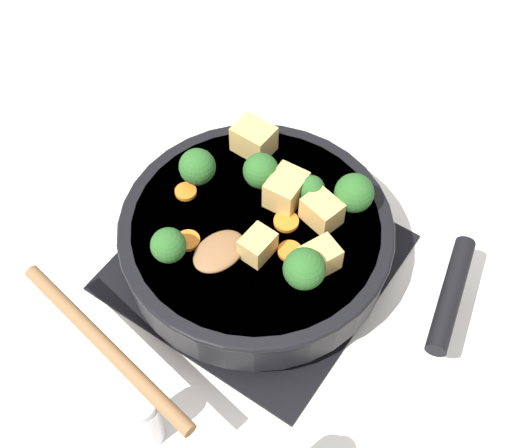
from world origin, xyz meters
TOP-DOWN VIEW (x-y plane):
  - ground_plane at (0.00, 0.00)m, footprint 2.40×2.40m
  - front_burner_grate at (0.00, 0.00)m, footprint 0.31×0.31m
  - skillet_pan at (0.00, 0.00)m, footprint 0.43×0.33m
  - wooden_spoon at (-0.03, -0.16)m, footprint 0.26×0.23m
  - tofu_cube_center_large at (0.01, 0.05)m, footprint 0.04×0.05m
  - tofu_cube_near_handle at (0.02, -0.03)m, footprint 0.03×0.04m
  - tofu_cube_east_chunk at (0.06, 0.05)m, footprint 0.05×0.04m
  - tofu_cube_west_chunk at (0.09, -0.01)m, footprint 0.05×0.05m
  - tofu_cube_back_piece at (-0.07, 0.10)m, footprint 0.05×0.04m
  - broccoli_floret_near_spoon at (0.08, 0.08)m, footprint 0.05×0.05m
  - broccoli_floret_center_top at (-0.05, -0.10)m, footprint 0.04×0.04m
  - broccoli_floret_east_rim at (-0.09, 0.01)m, footprint 0.05×0.05m
  - broccoli_floret_west_rim at (0.09, -0.04)m, footprint 0.05×0.05m
  - broccoli_floret_north_edge at (-0.03, 0.05)m, footprint 0.04×0.04m
  - broccoli_floret_south_cluster at (0.03, 0.06)m, footprint 0.03×0.03m
  - carrot_slice_orange_thin at (-0.05, -0.07)m, footprint 0.03×0.03m
  - carrot_slice_near_center at (0.05, -0.01)m, footprint 0.03×0.03m
  - carrot_slice_edge_slice at (0.03, 0.02)m, footprint 0.03×0.03m
  - carrot_slice_under_broccoli at (-0.10, -0.01)m, footprint 0.03×0.03m
  - salt_shaker at (0.03, -0.25)m, footprint 0.04×0.04m

SIDE VIEW (x-z plane):
  - ground_plane at x=0.00m, z-range 0.00..0.00m
  - front_burner_grate at x=0.00m, z-range 0.00..0.03m
  - salt_shaker at x=0.03m, z-range 0.00..0.09m
  - skillet_pan at x=0.00m, z-range 0.03..0.09m
  - carrot_slice_orange_thin at x=-0.05m, z-range 0.09..0.09m
  - carrot_slice_near_center at x=0.05m, z-range 0.09..0.09m
  - carrot_slice_edge_slice at x=0.03m, z-range 0.09..0.09m
  - carrot_slice_under_broccoli at x=-0.10m, z-range 0.09..0.09m
  - wooden_spoon at x=-0.03m, z-range 0.09..0.10m
  - tofu_cube_near_handle at x=0.02m, z-range 0.09..0.12m
  - tofu_cube_west_chunk at x=0.09m, z-range 0.09..0.12m
  - tofu_cube_east_chunk at x=0.06m, z-range 0.09..0.12m
  - tofu_cube_center_large at x=0.01m, z-range 0.09..0.12m
  - tofu_cube_back_piece at x=-0.07m, z-range 0.09..0.12m
  - broccoli_floret_south_cluster at x=0.03m, z-range 0.09..0.13m
  - broccoli_floret_center_top at x=-0.05m, z-range 0.09..0.14m
  - broccoli_floret_north_edge at x=-0.03m, z-range 0.09..0.14m
  - broccoli_floret_east_rim at x=-0.09m, z-range 0.09..0.14m
  - broccoli_floret_near_spoon at x=0.08m, z-range 0.09..0.14m
  - broccoli_floret_west_rim at x=0.09m, z-range 0.09..0.14m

